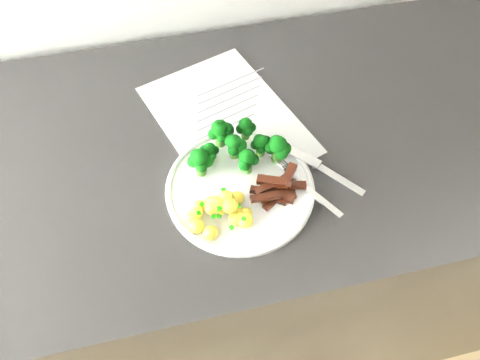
{
  "coord_description": "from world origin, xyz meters",
  "views": [
    {
      "loc": [
        -0.19,
        1.14,
        1.59
      ],
      "look_at": [
        -0.09,
        1.56,
        0.96
      ],
      "focal_mm": 35.24,
      "sensor_mm": 36.0,
      "label": 1
    }
  ],
  "objects_px": {
    "counter": "(275,247)",
    "broccoli": "(238,146)",
    "recipe_paper": "(227,119)",
    "fork": "(307,187)",
    "potatoes": "(220,211)",
    "beef_strips": "(277,189)",
    "knife": "(325,171)",
    "plate": "(240,188)"
  },
  "relations": [
    {
      "from": "potatoes",
      "to": "fork",
      "type": "relative_size",
      "value": 0.7
    },
    {
      "from": "recipe_paper",
      "to": "plate",
      "type": "height_order",
      "value": "plate"
    },
    {
      "from": "counter",
      "to": "recipe_paper",
      "type": "relative_size",
      "value": 6.61
    },
    {
      "from": "knife",
      "to": "broccoli",
      "type": "bearing_deg",
      "value": 156.46
    },
    {
      "from": "counter",
      "to": "beef_strips",
      "type": "height_order",
      "value": "beef_strips"
    },
    {
      "from": "recipe_paper",
      "to": "beef_strips",
      "type": "distance_m",
      "value": 0.19
    },
    {
      "from": "plate",
      "to": "recipe_paper",
      "type": "bearing_deg",
      "value": 85.9
    },
    {
      "from": "fork",
      "to": "plate",
      "type": "bearing_deg",
      "value": 164.1
    },
    {
      "from": "counter",
      "to": "plate",
      "type": "relative_size",
      "value": 9.96
    },
    {
      "from": "recipe_paper",
      "to": "potatoes",
      "type": "xyz_separation_m",
      "value": [
        -0.05,
        -0.21,
        0.02
      ]
    },
    {
      "from": "recipe_paper",
      "to": "knife",
      "type": "height_order",
      "value": "knife"
    },
    {
      "from": "potatoes",
      "to": "beef_strips",
      "type": "distance_m",
      "value": 0.1
    },
    {
      "from": "recipe_paper",
      "to": "broccoli",
      "type": "height_order",
      "value": "broccoli"
    },
    {
      "from": "beef_strips",
      "to": "knife",
      "type": "distance_m",
      "value": 0.09
    },
    {
      "from": "counter",
      "to": "knife",
      "type": "distance_m",
      "value": 0.49
    },
    {
      "from": "broccoli",
      "to": "counter",
      "type": "bearing_deg",
      "value": 20.56
    },
    {
      "from": "potatoes",
      "to": "fork",
      "type": "bearing_deg",
      "value": 6.3
    },
    {
      "from": "plate",
      "to": "potatoes",
      "type": "bearing_deg",
      "value": -132.77
    },
    {
      "from": "counter",
      "to": "broccoli",
      "type": "relative_size",
      "value": 14.16
    },
    {
      "from": "knife",
      "to": "beef_strips",
      "type": "bearing_deg",
      "value": -166.46
    },
    {
      "from": "broccoli",
      "to": "beef_strips",
      "type": "distance_m",
      "value": 0.1
    },
    {
      "from": "fork",
      "to": "counter",
      "type": "bearing_deg",
      "value": 84.49
    },
    {
      "from": "beef_strips",
      "to": "fork",
      "type": "distance_m",
      "value": 0.05
    },
    {
      "from": "plate",
      "to": "potatoes",
      "type": "distance_m",
      "value": 0.07
    },
    {
      "from": "recipe_paper",
      "to": "fork",
      "type": "height_order",
      "value": "fork"
    },
    {
      "from": "broccoli",
      "to": "knife",
      "type": "distance_m",
      "value": 0.15
    },
    {
      "from": "counter",
      "to": "beef_strips",
      "type": "xyz_separation_m",
      "value": [
        -0.06,
        -0.12,
        0.48
      ]
    },
    {
      "from": "counter",
      "to": "broccoli",
      "type": "distance_m",
      "value": 0.52
    },
    {
      "from": "potatoes",
      "to": "fork",
      "type": "distance_m",
      "value": 0.15
    },
    {
      "from": "recipe_paper",
      "to": "potatoes",
      "type": "relative_size",
      "value": 3.57
    },
    {
      "from": "recipe_paper",
      "to": "knife",
      "type": "distance_m",
      "value": 0.21
    },
    {
      "from": "counter",
      "to": "fork",
      "type": "xyz_separation_m",
      "value": [
        -0.01,
        -0.13,
        0.48
      ]
    },
    {
      "from": "potatoes",
      "to": "recipe_paper",
      "type": "bearing_deg",
      "value": 75.16
    },
    {
      "from": "potatoes",
      "to": "fork",
      "type": "xyz_separation_m",
      "value": [
        0.15,
        0.02,
        -0.01
      ]
    },
    {
      "from": "recipe_paper",
      "to": "fork",
      "type": "relative_size",
      "value": 2.51
    },
    {
      "from": "plate",
      "to": "fork",
      "type": "relative_size",
      "value": 1.67
    },
    {
      "from": "recipe_paper",
      "to": "plate",
      "type": "bearing_deg",
      "value": -94.1
    },
    {
      "from": "beef_strips",
      "to": "knife",
      "type": "relative_size",
      "value": 0.6
    },
    {
      "from": "beef_strips",
      "to": "knife",
      "type": "xyz_separation_m",
      "value": [
        0.09,
        0.02,
        -0.01
      ]
    },
    {
      "from": "potatoes",
      "to": "knife",
      "type": "height_order",
      "value": "potatoes"
    },
    {
      "from": "counter",
      "to": "fork",
      "type": "relative_size",
      "value": 16.61
    },
    {
      "from": "recipe_paper",
      "to": "counter",
      "type": "bearing_deg",
      "value": -29.27
    }
  ]
}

